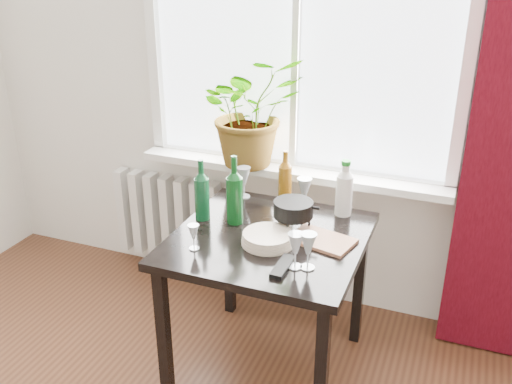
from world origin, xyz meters
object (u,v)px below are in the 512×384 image
at_px(plate_stack, 268,238).
at_px(wine_bottle_left, 202,189).
at_px(radiator, 176,219).
at_px(wineglass_far_right, 308,251).
at_px(cleaning_bottle, 344,188).
at_px(table, 269,254).
at_px(fondue_pot, 293,216).
at_px(potted_plant, 251,111).
at_px(wineglass_front_left, 194,237).
at_px(tv_remote, 283,266).
at_px(cutting_board, 322,240).
at_px(wineglass_back_center, 304,194).
at_px(wineglass_front_right, 295,250).
at_px(bottle_amber, 285,176).
at_px(wineglass_back_left, 244,182).
at_px(wine_bottle_right, 234,189).

bearing_deg(plate_stack, wine_bottle_left, 162.48).
height_order(radiator, wineglass_far_right, wineglass_far_right).
distance_m(radiator, cleaning_bottle, 1.25).
bearing_deg(table, fondue_pot, 51.37).
bearing_deg(potted_plant, cleaning_bottle, -21.62).
bearing_deg(cleaning_bottle, potted_plant, 158.38).
height_order(wine_bottle_left, fondue_pot, wine_bottle_left).
relative_size(wineglass_front_left, plate_stack, 0.50).
bearing_deg(potted_plant, tv_remote, -60.24).
bearing_deg(cutting_board, wineglass_back_center, 121.23).
bearing_deg(wineglass_front_right, wine_bottle_left, 154.11).
distance_m(cleaning_bottle, cutting_board, 0.34).
distance_m(wineglass_far_right, tv_remote, 0.12).
distance_m(wine_bottle_left, cutting_board, 0.61).
height_order(bottle_amber, wineglass_front_left, bottle_amber).
xyz_separation_m(cleaning_bottle, wineglass_far_right, (-0.02, -0.55, -0.06)).
distance_m(wineglass_back_left, plate_stack, 0.52).
height_order(wineglass_back_center, cutting_board, wineglass_back_center).
bearing_deg(wineglass_back_center, wineglass_front_right, -76.70).
relative_size(radiator, wineglass_front_left, 6.76).
relative_size(wineglass_back_left, fondue_pot, 0.80).
xyz_separation_m(table, cutting_board, (0.24, 0.04, 0.10)).
relative_size(radiator, plate_stack, 3.38).
bearing_deg(wineglass_back_left, potted_plant, 101.91).
xyz_separation_m(wineglass_far_right, plate_stack, (-0.22, 0.14, -0.06)).
distance_m(potted_plant, cleaning_bottle, 0.67).
bearing_deg(table, wineglass_far_right, -39.95).
height_order(table, wineglass_back_center, wineglass_back_center).
relative_size(table, wineglass_back_center, 4.81).
bearing_deg(wineglass_front_left, bottle_amber, 71.25).
bearing_deg(cutting_board, potted_plant, 135.94).
bearing_deg(wineglass_back_left, bottle_amber, 5.50).
bearing_deg(table, wine_bottle_left, 171.85).
bearing_deg(bottle_amber, wine_bottle_left, -133.07).
relative_size(wineglass_back_center, wineglass_back_left, 1.05).
xyz_separation_m(wine_bottle_left, wine_bottle_right, (0.16, 0.02, 0.02)).
xyz_separation_m(radiator, wineglass_front_left, (0.59, -0.86, 0.42)).
bearing_deg(wineglass_back_center, cutting_board, -58.77).
xyz_separation_m(radiator, potted_plant, (0.53, -0.06, 0.76)).
xyz_separation_m(table, wineglass_front_left, (-0.26, -0.23, 0.15)).
distance_m(wineglass_far_right, fondue_pot, 0.34).
distance_m(plate_stack, tv_remote, 0.22).
height_order(potted_plant, wineglass_far_right, potted_plant).
xyz_separation_m(fondue_pot, cutting_board, (0.16, -0.06, -0.06)).
distance_m(cleaning_bottle, wineglass_back_left, 0.53).
relative_size(wineglass_front_right, cutting_board, 0.57).
distance_m(table, cutting_board, 0.26).
height_order(wineglass_front_right, plate_stack, wineglass_front_right).
distance_m(table, potted_plant, 0.82).
relative_size(cleaning_bottle, wineglass_front_right, 1.78).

